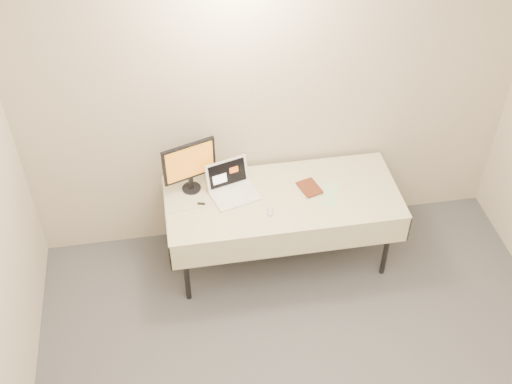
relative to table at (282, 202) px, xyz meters
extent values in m
cube|color=beige|center=(0.00, 0.45, 0.67)|extent=(4.00, 0.10, 2.70)
cylinder|color=black|center=(-0.82, -0.30, -0.33)|extent=(0.04, 0.04, 0.69)
cylinder|color=black|center=(0.82, -0.30, -0.33)|extent=(0.04, 0.04, 0.69)
cylinder|color=black|center=(-0.82, 0.29, -0.33)|extent=(0.04, 0.04, 0.69)
cylinder|color=black|center=(0.82, 0.29, -0.33)|extent=(0.04, 0.04, 0.69)
cube|color=gray|center=(0.00, 0.00, 0.03)|extent=(1.80, 0.75, 0.04)
cube|color=beige|center=(0.00, 0.00, 0.06)|extent=(1.86, 0.81, 0.01)
cube|color=beige|center=(0.00, -0.40, -0.07)|extent=(1.86, 0.01, 0.25)
cube|color=beige|center=(0.00, 0.40, -0.07)|extent=(1.86, 0.01, 0.25)
cube|color=beige|center=(-0.93, 0.00, -0.07)|extent=(0.01, 0.81, 0.25)
cube|color=beige|center=(0.93, 0.00, -0.07)|extent=(0.01, 0.81, 0.25)
cube|color=white|center=(-0.37, 0.05, 0.07)|extent=(0.41, 0.33, 0.02)
cube|color=white|center=(-0.41, 0.20, 0.19)|extent=(0.36, 0.17, 0.22)
cube|color=black|center=(-0.41, 0.20, 0.19)|extent=(0.31, 0.14, 0.19)
cylinder|color=black|center=(-0.70, 0.20, 0.07)|extent=(0.19, 0.19, 0.01)
cube|color=black|center=(-0.70, 0.20, 0.13)|extent=(0.04, 0.03, 0.11)
cube|color=black|center=(-0.70, 0.20, 0.35)|extent=(0.42, 0.17, 0.33)
cube|color=orange|center=(-0.70, 0.20, 0.35)|extent=(0.37, 0.13, 0.28)
imported|color=#98391B|center=(0.16, 0.03, 0.16)|extent=(0.15, 0.06, 0.20)
cube|color=black|center=(-0.41, 0.29, 0.08)|extent=(0.11, 0.07, 0.04)
cube|color=#FF2A0C|center=(-0.40, 0.27, 0.08)|extent=(0.07, 0.03, 0.02)
ellipsoid|color=#BABABC|center=(-0.13, -0.17, 0.07)|extent=(0.06, 0.11, 0.02)
cube|color=#A9D4AA|center=(0.38, -0.04, 0.06)|extent=(0.20, 0.30, 0.00)
cube|color=black|center=(-0.65, 0.01, 0.07)|extent=(0.06, 0.03, 0.01)
camera|label=1|loc=(-0.83, -3.65, 3.49)|focal=45.00mm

